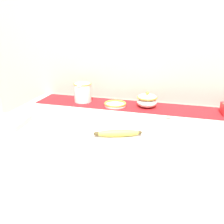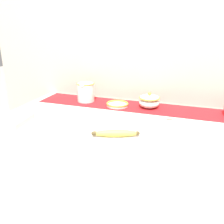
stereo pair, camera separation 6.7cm
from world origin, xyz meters
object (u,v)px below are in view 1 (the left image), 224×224
(small_dish, at_px, (115,104))
(napkin_stack, at_px, (9,122))
(sugar_bowl, at_px, (147,100))
(cream_pitcher, at_px, (83,92))
(banana, at_px, (118,133))
(spoon, at_px, (165,117))

(small_dish, height_order, napkin_stack, napkin_stack)
(sugar_bowl, relative_size, small_dish, 0.90)
(cream_pitcher, distance_m, napkin_stack, 0.51)
(cream_pitcher, relative_size, sugar_bowl, 1.11)
(banana, relative_size, napkin_stack, 1.26)
(sugar_bowl, relative_size, napkin_stack, 0.73)
(spoon, relative_size, napkin_stack, 1.17)
(cream_pitcher, relative_size, small_dish, 1.00)
(cream_pitcher, height_order, sugar_bowl, cream_pitcher)
(sugar_bowl, distance_m, spoon, 0.20)
(small_dish, xyz_separation_m, spoon, (0.31, -0.12, -0.01))
(sugar_bowl, height_order, spoon, sugar_bowl)
(small_dish, bearing_deg, napkin_stack, -135.56)
(cream_pitcher, height_order, banana, cream_pitcher)
(cream_pitcher, xyz_separation_m, spoon, (0.53, -0.15, -0.06))
(small_dish, xyz_separation_m, napkin_stack, (-0.43, -0.43, 0.00))
(banana, height_order, spoon, banana)
(small_dish, relative_size, banana, 0.64)
(spoon, height_order, napkin_stack, napkin_stack)
(small_dish, xyz_separation_m, banana, (0.12, -0.41, 0.00))
(small_dish, bearing_deg, banana, -73.32)
(cream_pitcher, distance_m, banana, 0.56)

